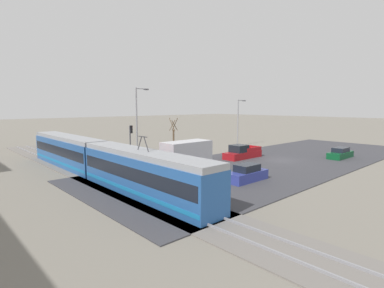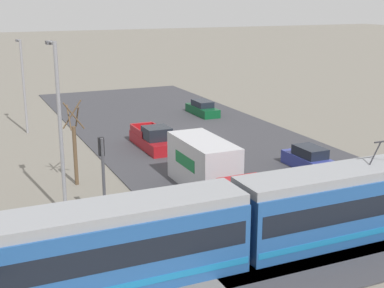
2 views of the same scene
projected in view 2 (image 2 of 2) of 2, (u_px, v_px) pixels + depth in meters
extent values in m
plane|color=slate|center=(190.00, 136.00, 45.76)|extent=(320.00, 320.00, 0.00)
cube|color=#38383D|center=(190.00, 136.00, 45.74)|extent=(17.59, 51.31, 0.08)
cube|color=slate|center=(362.00, 232.00, 26.89)|extent=(74.63, 4.40, 0.08)
cube|color=gray|center=(352.00, 224.00, 27.50)|extent=(73.13, 0.10, 0.14)
cube|color=gray|center=(372.00, 235.00, 26.23)|extent=(73.13, 0.10, 0.14)
cube|color=#235193|center=(378.00, 200.00, 26.82)|extent=(15.52, 2.58, 3.04)
cube|color=black|center=(378.00, 193.00, 26.72)|extent=(15.06, 2.61, 1.01)
cube|color=#1970AD|center=(376.00, 218.00, 27.07)|extent=(15.37, 2.62, 0.29)
cube|color=gray|center=(381.00, 167.00, 26.36)|extent=(15.52, 2.37, 0.43)
cube|color=#235193|center=(58.00, 261.00, 20.58)|extent=(15.52, 2.58, 3.04)
cube|color=black|center=(58.00, 253.00, 20.49)|extent=(15.06, 2.61, 1.01)
cube|color=#1970AD|center=(60.00, 283.00, 20.83)|extent=(15.37, 2.62, 0.29)
cube|color=gray|center=(55.00, 219.00, 20.13)|extent=(15.52, 2.37, 0.43)
cylinder|color=#2D2D33|center=(375.00, 153.00, 25.98)|extent=(0.66, 0.07, 1.15)
cube|color=#2D2D33|center=(383.00, 141.00, 26.02)|extent=(1.10, 0.08, 0.06)
cube|color=maroon|center=(248.00, 201.00, 28.06)|extent=(2.48, 2.71, 2.05)
cube|color=#B2B2B7|center=(203.00, 163.00, 32.85)|extent=(2.48, 5.75, 3.01)
cube|color=#196B38|center=(185.00, 161.00, 32.28)|extent=(0.02, 2.87, 0.75)
cube|color=maroon|center=(153.00, 142.00, 41.81)|extent=(2.05, 5.86, 0.88)
cube|color=black|center=(157.00, 133.00, 40.85)|extent=(1.89, 1.99, 0.96)
cube|color=maroon|center=(137.00, 131.00, 42.34)|extent=(0.12, 2.93, 0.51)
cube|color=maroon|center=(159.00, 129.00, 43.09)|extent=(0.12, 2.93, 0.51)
cube|color=maroon|center=(141.00, 126.00, 44.11)|extent=(1.89, 0.23, 0.51)
cube|color=red|center=(132.00, 132.00, 43.99)|extent=(0.14, 0.04, 0.18)
cube|color=navy|center=(309.00, 163.00, 36.56)|extent=(1.73, 4.44, 0.90)
cube|color=black|center=(310.00, 152.00, 36.35)|extent=(1.49, 2.31, 0.66)
cube|color=#0C4723|center=(202.00, 110.00, 53.83)|extent=(1.72, 4.74, 0.82)
cube|color=black|center=(202.00, 104.00, 53.64)|extent=(1.48, 2.47, 0.60)
cylinder|color=#47474C|center=(104.00, 182.00, 27.27)|extent=(0.16, 0.16, 4.64)
cube|color=black|center=(101.00, 147.00, 26.94)|extent=(0.28, 0.22, 0.95)
sphere|color=red|center=(100.00, 140.00, 26.96)|extent=(0.18, 0.18, 0.18)
sphere|color=#3C2C06|center=(101.00, 146.00, 27.05)|extent=(0.18, 0.18, 0.18)
sphere|color=black|center=(101.00, 152.00, 27.13)|extent=(0.18, 0.18, 0.18)
cylinder|color=brown|center=(75.00, 156.00, 33.37)|extent=(0.24, 0.24, 3.77)
cylinder|color=brown|center=(69.00, 117.00, 32.62)|extent=(0.09, 1.05, 1.44)
cylinder|color=brown|center=(74.00, 116.00, 32.46)|extent=(1.26, 0.09, 1.75)
cylinder|color=brown|center=(77.00, 117.00, 32.82)|extent=(0.09, 1.05, 1.44)
cylinder|color=brown|center=(72.00, 114.00, 32.90)|extent=(1.26, 0.09, 1.75)
cylinder|color=gray|center=(24.00, 87.00, 45.75)|extent=(0.20, 0.20, 8.07)
cylinder|color=gray|center=(19.00, 40.00, 45.43)|extent=(0.12, 1.60, 0.12)
cube|color=#515156|center=(18.00, 40.00, 46.10)|extent=(0.36, 0.60, 0.18)
cylinder|color=gray|center=(61.00, 132.00, 27.78)|extent=(0.20, 0.20, 9.33)
cylinder|color=gray|center=(52.00, 43.00, 27.29)|extent=(0.12, 1.60, 0.12)
cube|color=#515156|center=(49.00, 43.00, 27.96)|extent=(0.36, 0.60, 0.18)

